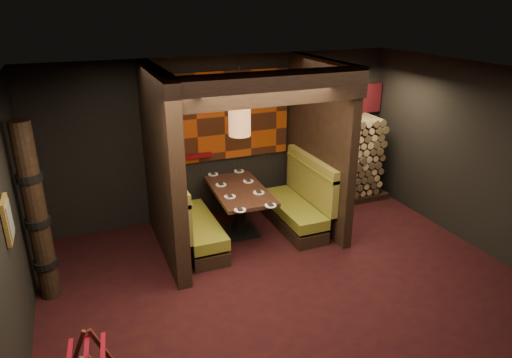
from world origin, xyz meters
The scene contains 22 objects.
floor centered at (0.00, 0.00, -0.01)m, with size 6.50×5.50×0.02m, color black.
ceiling centered at (0.00, 0.00, 2.86)m, with size 6.50×5.50×0.02m, color black.
wall_back centered at (0.00, 2.76, 1.43)m, with size 6.50×0.02×2.85m, color black.
wall_front centered at (0.00, -2.76, 1.43)m, with size 6.50×0.02×2.85m, color black.
wall_left centered at (-3.26, 0.00, 1.43)m, with size 0.02×5.50×2.85m, color black.
wall_right centered at (3.26, 0.00, 1.43)m, with size 0.02×5.50×2.85m, color black.
partition_left centered at (-1.35, 1.65, 1.43)m, with size 0.20×2.20×2.85m, color black.
partition_right centered at (1.30, 1.70, 1.43)m, with size 0.15×2.10×2.85m, color black.
header_beam centered at (-0.02, 0.70, 2.63)m, with size 2.85×0.18×0.44m, color black.
tapa_back_panel centered at (-0.02, 2.71, 1.82)m, with size 2.40×0.06×1.55m, color #92350B.
tapa_side_panel centered at (-1.23, 1.82, 1.85)m, with size 0.04×1.85×1.45m, color #92350B.
lacquer_shelf centered at (-0.60, 2.65, 1.18)m, with size 0.60×0.12×0.07m, color #5A070D.
booth_bench_left centered at (-0.96, 1.65, 0.40)m, with size 0.68×1.60×1.14m.
booth_bench_right centered at (0.93, 1.65, 0.40)m, with size 0.68×1.60×1.14m.
dining_table centered at (-0.09, 1.79, 0.57)m, with size 0.91×1.57×0.81m.
place_settings centered at (-0.09, 1.79, 0.82)m, with size 0.74×1.78×0.03m.
pendant_lamp centered at (-0.09, 1.74, 1.96)m, with size 0.34×0.34×1.12m.
framed_picture centered at (-3.22, 0.10, 1.62)m, with size 0.05×0.36×0.46m.
totem_column centered at (-3.05, 1.10, 1.19)m, with size 0.31×0.31×2.40m.
firewood_stack centered at (2.29, 2.35, 0.82)m, with size 1.73×0.70×1.64m.
mosaic_header centered at (2.29, 2.68, 1.92)m, with size 1.83×0.10×0.56m, color maroon.
bay_front_post centered at (1.39, 1.96, 1.43)m, with size 0.08×0.08×2.85m, color black.
Camera 1 is at (-2.45, -4.70, 3.69)m, focal length 32.00 mm.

